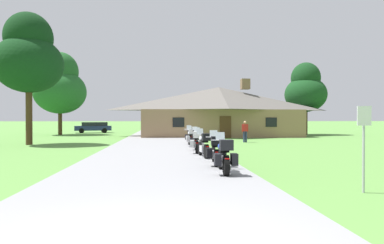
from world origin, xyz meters
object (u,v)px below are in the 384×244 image
(motorcycle_white_fourth_in_row, at_px, (197,142))
(tree_left_near, at_px, (29,57))
(parked_navy_suv_far_left, at_px, (93,127))
(motorcycle_silver_third_in_row, at_px, (204,145))
(motorcycle_white_sixth_in_row, at_px, (191,138))
(motorcycle_orange_fifth_in_row, at_px, (196,140))
(motorcycle_black_second_in_row, at_px, (216,151))
(tree_left_far, at_px, (60,86))
(motorcycle_orange_farthest_in_row, at_px, (190,136))
(metal_signpost_roadside, at_px, (364,138))
(bystander_red_shirt_near_lodge, at_px, (245,130))
(motorcycle_blue_nearest_to_camera, at_px, (224,156))
(tree_right_of_lodge, at_px, (306,90))

(motorcycle_white_fourth_in_row, xyz_separation_m, tree_left_near, (-11.18, 7.20, 5.60))
(parked_navy_suv_far_left, bearing_deg, motorcycle_silver_third_in_row, -174.24)
(motorcycle_silver_third_in_row, xyz_separation_m, motorcycle_white_sixth_in_row, (-0.05, 6.61, -0.01))
(motorcycle_silver_third_in_row, bearing_deg, motorcycle_white_fourth_in_row, 87.67)
(motorcycle_silver_third_in_row, height_order, tree_left_near, tree_left_near)
(motorcycle_orange_fifth_in_row, distance_m, motorcycle_white_sixth_in_row, 2.46)
(motorcycle_black_second_in_row, distance_m, motorcycle_white_sixth_in_row, 9.27)
(tree_left_far, bearing_deg, motorcycle_orange_fifth_in_row, -56.26)
(motorcycle_black_second_in_row, xyz_separation_m, tree_left_near, (-11.42, 12.00, 5.60))
(motorcycle_orange_farthest_in_row, xyz_separation_m, metal_signpost_roadside, (3.02, -16.35, 0.74))
(parked_navy_suv_far_left, bearing_deg, motorcycle_orange_farthest_in_row, -166.99)
(tree_left_near, height_order, tree_left_far, tree_left_far)
(tree_left_near, distance_m, tree_left_far, 15.38)
(motorcycle_orange_farthest_in_row, height_order, bystander_red_shirt_near_lodge, bystander_red_shirt_near_lodge)
(motorcycle_orange_farthest_in_row, height_order, metal_signpost_roadside, metal_signpost_roadside)
(motorcycle_orange_fifth_in_row, height_order, parked_navy_suv_far_left, parked_navy_suv_far_left)
(motorcycle_white_sixth_in_row, xyz_separation_m, bystander_red_shirt_near_lodge, (4.55, 3.94, 0.32))
(motorcycle_orange_farthest_in_row, relative_size, metal_signpost_roadside, 0.97)
(motorcycle_black_second_in_row, xyz_separation_m, motorcycle_white_fourth_in_row, (-0.24, 4.80, 0.00))
(motorcycle_silver_third_in_row, xyz_separation_m, motorcycle_orange_fifth_in_row, (0.02, 4.16, -0.01))
(motorcycle_blue_nearest_to_camera, relative_size, motorcycle_orange_farthest_in_row, 1.00)
(motorcycle_orange_farthest_in_row, distance_m, bystander_red_shirt_near_lodge, 4.84)
(motorcycle_black_second_in_row, xyz_separation_m, motorcycle_orange_fifth_in_row, (-0.11, 6.82, 0.00))
(motorcycle_white_fourth_in_row, height_order, tree_right_of_lodge, tree_right_of_lodge)
(motorcycle_blue_nearest_to_camera, height_order, metal_signpost_roadside, metal_signpost_roadside)
(motorcycle_black_second_in_row, xyz_separation_m, motorcycle_silver_third_in_row, (-0.13, 2.66, 0.01))
(bystander_red_shirt_near_lodge, relative_size, tree_right_of_lodge, 0.20)
(motorcycle_orange_farthest_in_row, relative_size, tree_left_near, 0.22)
(motorcycle_orange_fifth_in_row, xyz_separation_m, tree_left_near, (-11.31, 5.18, 5.60))
(motorcycle_orange_fifth_in_row, bearing_deg, motorcycle_silver_third_in_row, -88.25)
(tree_right_of_lodge, xyz_separation_m, tree_left_near, (-25.88, -13.41, 0.98))
(motorcycle_blue_nearest_to_camera, relative_size, tree_right_of_lodge, 0.25)
(motorcycle_orange_fifth_in_row, bearing_deg, tree_right_of_lodge, 54.00)
(motorcycle_orange_farthest_in_row, xyz_separation_m, tree_left_far, (-13.62, 15.81, 5.00))
(motorcycle_white_fourth_in_row, xyz_separation_m, motorcycle_orange_farthest_in_row, (0.14, 6.58, 0.00))
(motorcycle_white_fourth_in_row, bearing_deg, motorcycle_white_sixth_in_row, 94.77)
(motorcycle_blue_nearest_to_camera, height_order, motorcycle_orange_farthest_in_row, same)
(motorcycle_black_second_in_row, height_order, motorcycle_white_sixth_in_row, same)
(metal_signpost_roadside, distance_m, tree_right_of_lodge, 32.73)
(motorcycle_orange_fifth_in_row, bearing_deg, motorcycle_orange_farthest_in_row, 91.96)
(bystander_red_shirt_near_lodge, height_order, metal_signpost_roadside, metal_signpost_roadside)
(motorcycle_black_second_in_row, height_order, metal_signpost_roadside, metal_signpost_roadside)
(motorcycle_white_sixth_in_row, bearing_deg, tree_right_of_lodge, 45.70)
(motorcycle_blue_nearest_to_camera, height_order, tree_left_far, tree_left_far)
(motorcycle_silver_third_in_row, height_order, tree_right_of_lodge, tree_right_of_lodge)
(motorcycle_orange_farthest_in_row, distance_m, tree_left_near, 12.65)
(motorcycle_silver_third_in_row, distance_m, metal_signpost_roadside, 8.26)
(tree_left_near, bearing_deg, tree_left_far, 98.59)
(bystander_red_shirt_near_lodge, bearing_deg, parked_navy_suv_far_left, 113.66)
(tree_left_far, bearing_deg, metal_signpost_roadside, -62.65)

